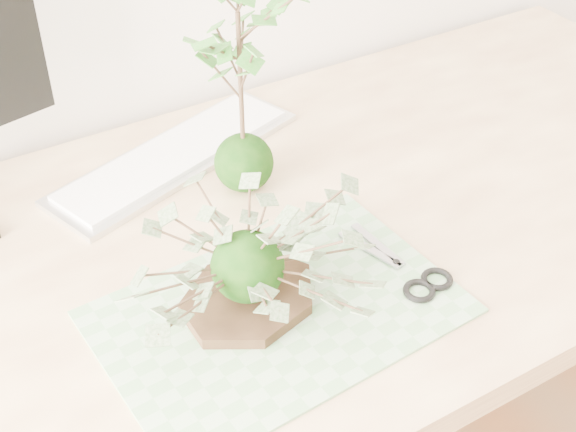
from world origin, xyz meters
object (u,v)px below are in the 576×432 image
Objects in this scene: maple_kokedama at (238,28)px; keyboard at (175,156)px; desk at (292,273)px; ivy_kokedama at (246,239)px.

maple_kokedama reaches higher than keyboard.
keyboard is (-0.07, 0.22, 0.10)m from desk.
maple_kokedama reaches higher than desk.
ivy_kokedama is at bearing -139.57° from desk.
desk is at bearing 40.43° from ivy_kokedama.
ivy_kokedama is 0.34m from keyboard.
desk is 5.54× the size of ivy_kokedama.
desk is 3.75× the size of keyboard.
maple_kokedama is at bearing -81.29° from keyboard.
maple_kokedama reaches higher than ivy_kokedama.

